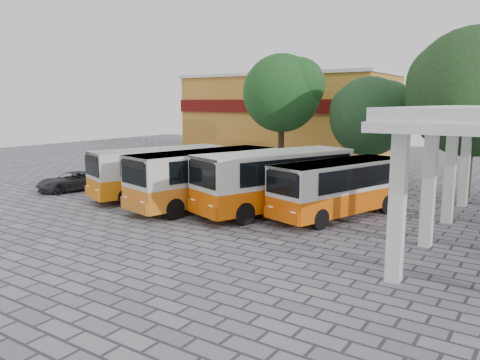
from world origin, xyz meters
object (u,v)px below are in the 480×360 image
Objects in this scene: bus_centre_left at (204,175)px; parked_car at (72,181)px; bus_centre_right at (275,178)px; bus_far_right at (339,185)px; bus_far_left at (160,169)px.

bus_centre_left is 2.06× the size of parked_car.
bus_far_right is (3.05, 0.87, -0.21)m from bus_centre_right.
bus_far_left is 6.43m from parked_car.
bus_centre_left reaches higher than bus_far_right.
parked_car is at bearing -150.74° from bus_centre_right.
bus_far_left is 3.91m from bus_centre_left.
bus_centre_right is at bearing 30.81° from bus_centre_left.
bus_far_left is at bearing -175.86° from bus_centre_left.
bus_far_right is 16.99m from parked_car.
bus_far_left is at bearing 28.95° from parked_car.
bus_far_right is at bearing 37.03° from bus_centre_right.
bus_centre_right is 13.87m from parked_car.
bus_centre_left is 10.09m from parked_car.
bus_centre_left is at bearing -142.46° from bus_centre_right.
bus_centre_left is (3.85, -0.69, 0.08)m from bus_far_left.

